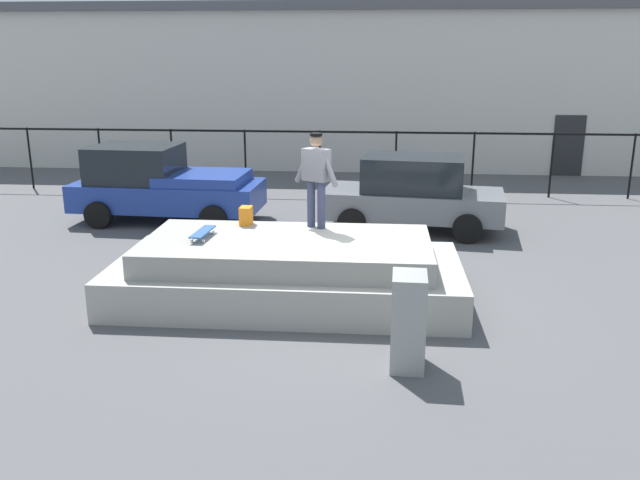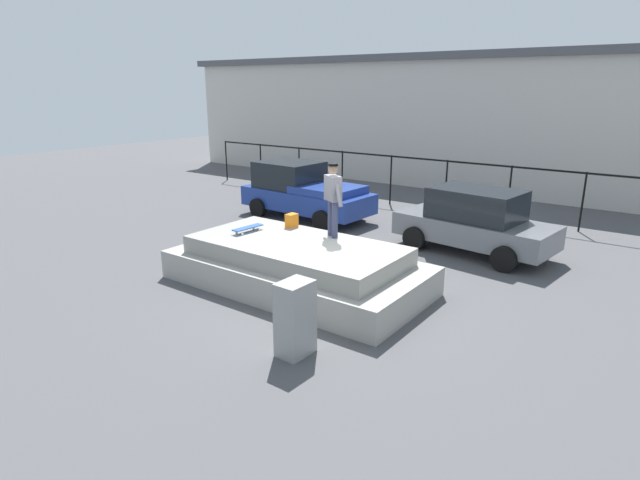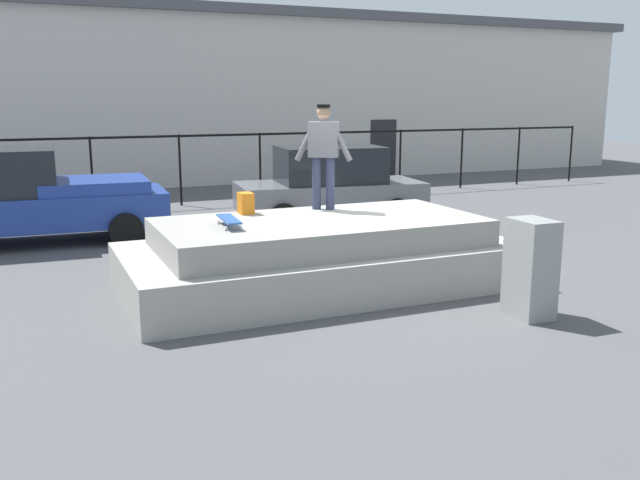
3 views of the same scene
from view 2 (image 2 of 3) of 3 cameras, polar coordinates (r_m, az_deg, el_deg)
ground_plane at (r=10.98m, az=0.59°, el=-6.30°), size 60.00×60.00×0.00m
concrete_ledge at (r=11.43m, az=-2.62°, el=-2.88°), size 5.74×2.83×1.02m
skateboarder at (r=11.40m, az=1.44°, el=5.00°), size 0.83×0.56×1.65m
skateboard at (r=12.09m, az=-7.97°, el=1.34°), size 0.27×0.82×0.12m
backpack at (r=12.40m, az=-3.15°, el=2.16°), size 0.21×0.28×0.32m
car_blue_pickup_near at (r=17.38m, az=-1.87°, el=5.43°), size 4.56×2.25×1.83m
car_grey_sedan_mid at (r=14.22m, az=16.71°, el=2.03°), size 4.27×2.36×1.72m
utility_box at (r=8.54m, az=-2.75°, el=-8.64°), size 0.46×0.62×1.27m
fence_row at (r=18.21m, az=16.97°, el=6.46°), size 24.06×0.06×1.84m
warehouse_building at (r=25.47m, az=23.35°, el=12.02°), size 35.02×8.71×5.60m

